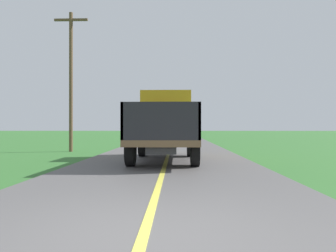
# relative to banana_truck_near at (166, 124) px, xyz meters

# --- Properties ---
(ground_plane) EXTENTS (200.00, 200.00, 0.00)m
(ground_plane) POSITION_rel_banana_truck_near_xyz_m (0.04, -8.93, -1.48)
(ground_plane) COLOR #336B2D
(road_surface) EXTENTS (6.40, 120.00, 0.08)m
(road_surface) POSITION_rel_banana_truck_near_xyz_m (0.04, -8.93, -1.44)
(road_surface) COLOR #565454
(road_surface) RESTS_ON ground
(centre_line) EXTENTS (0.14, 108.00, 0.01)m
(centre_line) POSITION_rel_banana_truck_near_xyz_m (0.04, -8.93, -1.40)
(centre_line) COLOR #E0D64C
(centre_line) RESTS_ON road_surface
(banana_truck_near) EXTENTS (2.38, 5.82, 2.80)m
(banana_truck_near) POSITION_rel_banana_truck_near_xyz_m (0.00, 0.00, 0.00)
(banana_truck_near) COLOR #2D2D30
(banana_truck_near) RESTS_ON road_surface
(utility_pole_roadside) EXTENTS (1.85, 0.20, 7.66)m
(utility_pole_roadside) POSITION_rel_banana_truck_near_xyz_m (-5.38, 4.30, 2.62)
(utility_pole_roadside) COLOR brown
(utility_pole_roadside) RESTS_ON ground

